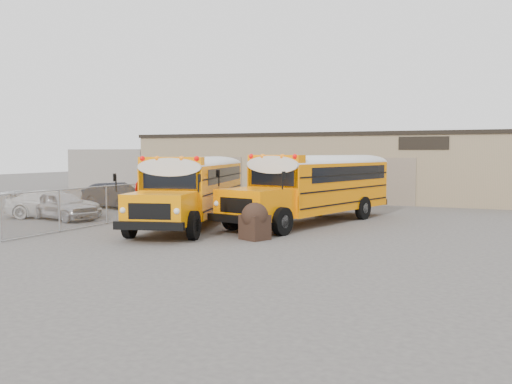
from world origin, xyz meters
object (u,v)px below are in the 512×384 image
at_px(school_bus_left, 224,178).
at_px(car_dark, 116,196).
at_px(car_white, 54,204).
at_px(school_bus_right, 379,178).
at_px(tarp_bundle, 255,221).
at_px(car_silver, 63,205).

bearing_deg(school_bus_left, car_dark, -165.20).
relative_size(school_bus_left, car_white, 2.33).
relative_size(school_bus_left, school_bus_right, 0.98).
height_order(school_bus_left, school_bus_right, school_bus_right).
distance_m(tarp_bundle, car_dark, 14.83).
relative_size(tarp_bundle, car_silver, 0.34).
relative_size(school_bus_right, car_dark, 2.51).
bearing_deg(school_bus_right, tarp_bundle, -98.31).
relative_size(school_bus_left, car_dark, 2.45).
relative_size(car_white, car_dark, 1.05).
xyz_separation_m(school_bus_left, car_white, (-6.09, -6.99, -1.15)).
relative_size(school_bus_right, car_white, 2.38).
bearing_deg(car_dark, car_white, -165.26).
bearing_deg(school_bus_left, car_silver, -124.01).
xyz_separation_m(school_bus_right, car_silver, (-13.23, -10.97, -1.18)).
xyz_separation_m(car_silver, car_dark, (-1.34, 5.80, 0.05)).
relative_size(tarp_bundle, car_dark, 0.31).
bearing_deg(car_white, tarp_bundle, -122.40).
bearing_deg(car_dark, school_bus_right, -59.05).
distance_m(school_bus_left, car_silver, 9.11).
relative_size(school_bus_left, car_silver, 2.70).
xyz_separation_m(car_white, car_dark, (-0.31, 5.30, 0.06)).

